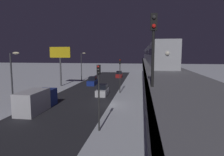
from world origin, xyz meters
TOP-DOWN VIEW (x-y plane):
  - ground_plane at (0.00, 0.00)m, footprint 240.00×240.00m
  - avenue_asphalt at (5.30, 0.00)m, footprint 11.00×100.81m
  - elevated_railway at (-7.39, -0.00)m, footprint 5.00×100.81m
  - subway_train at (-7.48, -30.83)m, footprint 2.94×74.07m
  - rail_signal at (-5.38, 16.90)m, footprint 0.36×0.41m
  - sedan_red at (2.10, -33.83)m, footprint 1.80×4.17m
  - sedan_blue_2 at (6.70, -17.85)m, footprint 1.80×4.40m
  - sedan_white at (2.10, -6.52)m, footprint 1.80×4.13m
  - box_truck at (8.70, 4.31)m, footprint 2.40×7.40m
  - traffic_light_near at (-0.80, 9.92)m, footprint 0.32×0.44m
  - traffic_light_mid at (-0.80, -8.86)m, footprint 0.32×0.44m
  - commercial_billboard at (13.53, -15.28)m, footprint 4.80×0.36m
  - street_lamp_near at (11.37, 5.00)m, footprint 1.35×0.44m
  - street_lamp_far at (11.37, -25.00)m, footprint 1.35×0.44m

SIDE VIEW (x-z plane):
  - ground_plane at x=0.00m, z-range 0.00..0.00m
  - avenue_asphalt at x=5.30m, z-range 0.00..0.01m
  - sedan_red at x=2.10m, z-range -0.19..1.78m
  - sedan_blue_2 at x=6.70m, z-range -0.19..1.78m
  - sedan_white at x=2.10m, z-range -0.19..1.78m
  - box_truck at x=8.70m, z-range -0.05..2.75m
  - traffic_light_near at x=-0.80m, z-range 1.00..7.40m
  - traffic_light_mid at x=-0.80m, z-range 1.00..7.40m
  - street_lamp_near at x=11.37m, z-range 0.99..8.64m
  - street_lamp_far at x=11.37m, z-range 0.99..8.64m
  - elevated_railway at x=-7.39m, z-range 2.02..7.62m
  - commercial_billboard at x=13.53m, z-range 2.38..11.28m
  - subway_train at x=-7.48m, z-range 5.67..9.07m
  - rail_signal at x=-5.38m, z-range 6.32..10.32m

